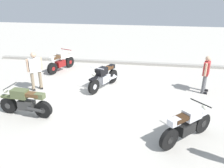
{
  "coord_description": "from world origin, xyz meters",
  "views": [
    {
      "loc": [
        2.0,
        -8.33,
        4.12
      ],
      "look_at": [
        0.74,
        -0.35,
        0.75
      ],
      "focal_mm": 36.97,
      "sensor_mm": 36.0,
      "label": 1
    }
  ],
  "objects_px": {
    "motorcycle_cream_vintage": "(61,62)",
    "motorcycle_black_cruiser": "(104,77)",
    "motorcycle_olive_vintage": "(25,102)",
    "person_in_red_shirt": "(206,72)",
    "person_in_white_shirt": "(35,69)",
    "motorcycle_silver_cruiser": "(187,125)"
  },
  "relations": [
    {
      "from": "motorcycle_olive_vintage",
      "to": "person_in_red_shirt",
      "type": "distance_m",
      "value": 7.16
    },
    {
      "from": "motorcycle_olive_vintage",
      "to": "person_in_white_shirt",
      "type": "distance_m",
      "value": 2.25
    },
    {
      "from": "motorcycle_cream_vintage",
      "to": "motorcycle_black_cruiser",
      "type": "height_order",
      "value": "motorcycle_black_cruiser"
    },
    {
      "from": "motorcycle_olive_vintage",
      "to": "motorcycle_silver_cruiser",
      "type": "height_order",
      "value": "motorcycle_silver_cruiser"
    },
    {
      "from": "motorcycle_silver_cruiser",
      "to": "person_in_red_shirt",
      "type": "bearing_deg",
      "value": 28.13
    },
    {
      "from": "person_in_red_shirt",
      "to": "person_in_white_shirt",
      "type": "relative_size",
      "value": 0.95
    },
    {
      "from": "motorcycle_black_cruiser",
      "to": "person_in_red_shirt",
      "type": "relative_size",
      "value": 1.23
    },
    {
      "from": "motorcycle_black_cruiser",
      "to": "person_in_red_shirt",
      "type": "xyz_separation_m",
      "value": [
        4.27,
        0.21,
        0.38
      ]
    },
    {
      "from": "motorcycle_cream_vintage",
      "to": "motorcycle_black_cruiser",
      "type": "relative_size",
      "value": 0.96
    },
    {
      "from": "motorcycle_black_cruiser",
      "to": "motorcycle_olive_vintage",
      "type": "relative_size",
      "value": 1.0
    },
    {
      "from": "motorcycle_black_cruiser",
      "to": "person_in_red_shirt",
      "type": "height_order",
      "value": "person_in_red_shirt"
    },
    {
      "from": "motorcycle_black_cruiser",
      "to": "motorcycle_olive_vintage",
      "type": "bearing_deg",
      "value": -14.5
    },
    {
      "from": "motorcycle_cream_vintage",
      "to": "motorcycle_olive_vintage",
      "type": "distance_m",
      "value": 4.74
    },
    {
      "from": "motorcycle_olive_vintage",
      "to": "person_in_white_shirt",
      "type": "height_order",
      "value": "person_in_white_shirt"
    },
    {
      "from": "motorcycle_black_cruiser",
      "to": "motorcycle_olive_vintage",
      "type": "distance_m",
      "value": 3.55
    },
    {
      "from": "motorcycle_black_cruiser",
      "to": "motorcycle_olive_vintage",
      "type": "xyz_separation_m",
      "value": [
        -2.22,
        -2.77,
        -0.03
      ]
    },
    {
      "from": "person_in_red_shirt",
      "to": "person_in_white_shirt",
      "type": "xyz_separation_m",
      "value": [
        -7.11,
        -0.87,
        0.06
      ]
    },
    {
      "from": "motorcycle_black_cruiser",
      "to": "person_in_red_shirt",
      "type": "bearing_deg",
      "value": 117.0
    },
    {
      "from": "motorcycle_olive_vintage",
      "to": "person_in_white_shirt",
      "type": "relative_size",
      "value": 1.16
    },
    {
      "from": "motorcycle_olive_vintage",
      "to": "person_in_red_shirt",
      "type": "height_order",
      "value": "person_in_red_shirt"
    },
    {
      "from": "motorcycle_silver_cruiser",
      "to": "person_in_red_shirt",
      "type": "height_order",
      "value": "person_in_red_shirt"
    },
    {
      "from": "motorcycle_cream_vintage",
      "to": "person_in_red_shirt",
      "type": "height_order",
      "value": "person_in_red_shirt"
    }
  ]
}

